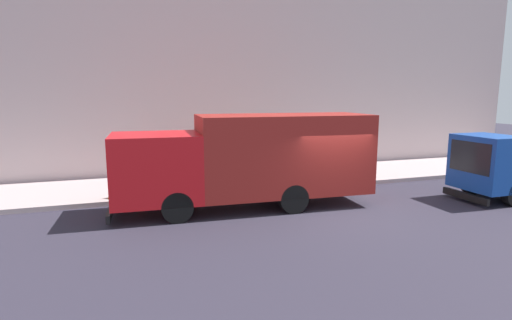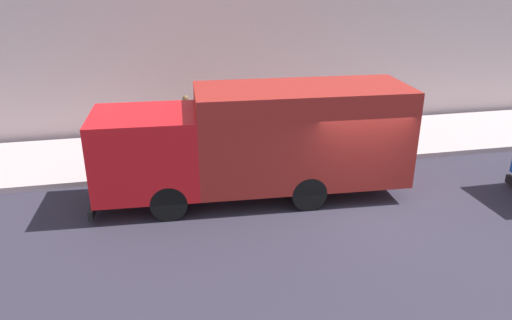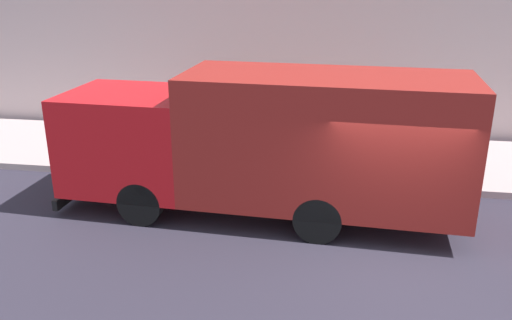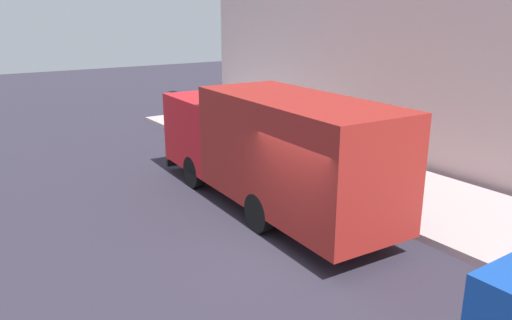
{
  "view_description": "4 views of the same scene",
  "coord_description": "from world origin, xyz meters",
  "px_view_note": "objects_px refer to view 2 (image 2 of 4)",
  "views": [
    {
      "loc": [
        -11.13,
        6.46,
        3.8
      ],
      "look_at": [
        1.34,
        2.34,
        1.62
      ],
      "focal_mm": 28.01,
      "sensor_mm": 36.0,
      "label": 1
    },
    {
      "loc": [
        -10.74,
        5.16,
        6.11
      ],
      "look_at": [
        1.27,
        2.64,
        1.14
      ],
      "focal_mm": 33.82,
      "sensor_mm": 36.0,
      "label": 2
    },
    {
      "loc": [
        -9.18,
        1.14,
        5.1
      ],
      "look_at": [
        1.25,
        2.77,
        1.29
      ],
      "focal_mm": 37.58,
      "sensor_mm": 36.0,
      "label": 3
    },
    {
      "loc": [
        -5.9,
        -7.52,
        4.98
      ],
      "look_at": [
        0.92,
        2.45,
        1.41
      ],
      "focal_mm": 34.83,
      "sensor_mm": 36.0,
      "label": 4
    }
  ],
  "objects_px": {
    "pedestrian_walking": "(186,117)",
    "large_utility_truck": "(259,140)",
    "traffic_cone_orange": "(105,163)",
    "street_sign_post": "(289,120)"
  },
  "relations": [
    {
      "from": "large_utility_truck",
      "to": "street_sign_post",
      "type": "height_order",
      "value": "large_utility_truck"
    },
    {
      "from": "large_utility_truck",
      "to": "street_sign_post",
      "type": "distance_m",
      "value": 2.35
    },
    {
      "from": "pedestrian_walking",
      "to": "street_sign_post",
      "type": "xyz_separation_m",
      "value": [
        -2.77,
        -3.04,
        0.52
      ]
    },
    {
      "from": "pedestrian_walking",
      "to": "street_sign_post",
      "type": "distance_m",
      "value": 4.15
    },
    {
      "from": "large_utility_truck",
      "to": "traffic_cone_orange",
      "type": "bearing_deg",
      "value": 67.76
    },
    {
      "from": "pedestrian_walking",
      "to": "traffic_cone_orange",
      "type": "distance_m",
      "value": 3.79
    },
    {
      "from": "large_utility_truck",
      "to": "street_sign_post",
      "type": "relative_size",
      "value": 3.66
    },
    {
      "from": "traffic_cone_orange",
      "to": "street_sign_post",
      "type": "relative_size",
      "value": 0.31
    },
    {
      "from": "pedestrian_walking",
      "to": "large_utility_truck",
      "type": "bearing_deg",
      "value": -134.85
    },
    {
      "from": "pedestrian_walking",
      "to": "street_sign_post",
      "type": "relative_size",
      "value": 0.71
    }
  ]
}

